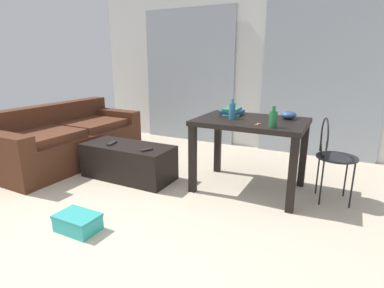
{
  "coord_description": "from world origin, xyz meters",
  "views": [
    {
      "loc": [
        1.42,
        -1.33,
        1.38
      ],
      "look_at": [
        -0.14,
        1.71,
        0.42
      ],
      "focal_mm": 28.67,
      "sensor_mm": 36.0,
      "label": 1
    }
  ],
  "objects": [
    {
      "name": "ground_plane",
      "position": [
        0.0,
        1.3,
        0.0
      ],
      "size": [
        8.18,
        8.18,
        0.0
      ],
      "primitive_type": "plane",
      "color": "beige"
    },
    {
      "name": "bottle_near",
      "position": [
        0.83,
        1.44,
        0.85
      ],
      "size": [
        0.07,
        0.07,
        0.2
      ],
      "color": "#195B2D",
      "rests_on": "craft_table"
    },
    {
      "name": "shoebox",
      "position": [
        -0.46,
        0.26,
        0.07
      ],
      "size": [
        0.35,
        0.24,
        0.14
      ],
      "color": "#33B2AD",
      "rests_on": "ground"
    },
    {
      "name": "book_stack",
      "position": [
        0.27,
        1.9,
        0.81
      ],
      "size": [
        0.25,
        0.32,
        0.08
      ],
      "color": "#2D7F56",
      "rests_on": "craft_table"
    },
    {
      "name": "bowl",
      "position": [
        0.88,
        1.93,
        0.81
      ],
      "size": [
        0.16,
        0.16,
        0.08
      ],
      "primitive_type": "ellipsoid",
      "color": "#2D4C7A",
      "rests_on": "craft_table"
    },
    {
      "name": "bottle_far",
      "position": [
        0.35,
        1.66,
        0.86
      ],
      "size": [
        0.06,
        0.06,
        0.21
      ],
      "color": "teal",
      "rests_on": "craft_table"
    },
    {
      "name": "tv_remote_secondary",
      "position": [
        -1.01,
        1.34,
        0.42
      ],
      "size": [
        0.08,
        0.17,
        0.02
      ],
      "primitive_type": "cube",
      "rotation": [
        0.0,
        0.0,
        0.22
      ],
      "color": "#232326",
      "rests_on": "coffee_table"
    },
    {
      "name": "coffee_table",
      "position": [
        -0.82,
        1.39,
        0.2
      ],
      "size": [
        1.09,
        0.48,
        0.41
      ],
      "color": "black",
      "rests_on": "ground"
    },
    {
      "name": "couch",
      "position": [
        -1.96,
        1.5,
        0.3
      ],
      "size": [
        0.95,
        2.01,
        0.77
      ],
      "color": "#4C2819",
      "rests_on": "ground"
    },
    {
      "name": "wire_chair",
      "position": [
        1.32,
        1.82,
        0.52
      ],
      "size": [
        0.38,
        0.41,
        0.84
      ],
      "color": "black",
      "rests_on": "ground"
    },
    {
      "name": "wall_back",
      "position": [
        0.0,
        3.41,
        1.21
      ],
      "size": [
        5.4,
        0.1,
        2.42
      ],
      "primitive_type": "cube",
      "color": "silver",
      "rests_on": "ground"
    },
    {
      "name": "craft_table",
      "position": [
        0.54,
        1.73,
        0.65
      ],
      "size": [
        1.11,
        0.79,
        0.77
      ],
      "color": "black",
      "rests_on": "ground"
    },
    {
      "name": "scissors",
      "position": [
        0.66,
        1.5,
        0.77
      ],
      "size": [
        0.05,
        0.1,
        0.0
      ],
      "color": "#9EA0A5",
      "rests_on": "craft_table"
    },
    {
      "name": "tv_remote_primary",
      "position": [
        -0.49,
        1.3,
        0.42
      ],
      "size": [
        0.1,
        0.15,
        0.02
      ],
      "primitive_type": "cube",
      "rotation": [
        0.0,
        0.0,
        -0.42
      ],
      "color": "#232326",
      "rests_on": "coffee_table"
    },
    {
      "name": "curtains",
      "position": [
        0.0,
        3.32,
        1.08
      ],
      "size": [
        3.69,
        0.03,
        2.16
      ],
      "color": "#99A3AD",
      "rests_on": "ground"
    }
  ]
}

